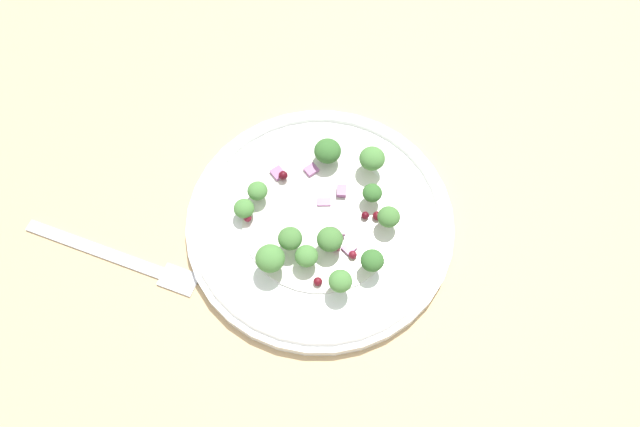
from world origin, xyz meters
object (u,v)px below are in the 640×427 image
at_px(plate, 320,222).
at_px(broccoli_floret_0, 244,209).
at_px(fork, 121,258).
at_px(broccoli_floret_1, 306,256).
at_px(broccoli_floret_2, 340,281).

distance_m(plate, broccoli_floret_0, 0.08).
bearing_deg(fork, plate, 16.45).
distance_m(broccoli_floret_1, broccoli_floret_2, 0.04).
distance_m(broccoli_floret_2, fork, 0.22).
xyz_separation_m(plate, broccoli_floret_0, (-0.07, -0.00, 0.02)).
height_order(broccoli_floret_0, fork, broccoli_floret_0).
height_order(broccoli_floret_0, broccoli_floret_2, broccoli_floret_2).
height_order(plate, broccoli_floret_2, broccoli_floret_2).
bearing_deg(broccoli_floret_1, plate, 80.37).
bearing_deg(plate, broccoli_floret_2, -69.88).
bearing_deg(broccoli_floret_2, plate, 110.12).
bearing_deg(plate, broccoli_floret_0, -178.75).
distance_m(plate, broccoli_floret_2, 0.08).
bearing_deg(broccoli_floret_1, broccoli_floret_0, 145.60).
bearing_deg(fork, broccoli_floret_1, 2.85).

